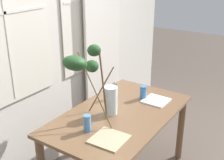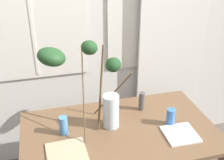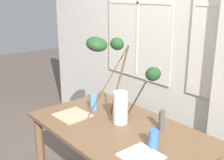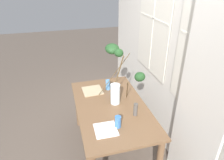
% 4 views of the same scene
% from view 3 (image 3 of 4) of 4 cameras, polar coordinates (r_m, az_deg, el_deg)
% --- Properties ---
extents(back_wall_with_windows, '(4.45, 0.14, 2.64)m').
position_cam_3_polar(back_wall_with_windows, '(2.66, 14.74, 7.24)').
color(back_wall_with_windows, beige).
rests_on(back_wall_with_windows, ground).
extents(dining_table, '(1.45, 0.86, 0.75)m').
position_cam_3_polar(dining_table, '(2.31, 1.22, -12.22)').
color(dining_table, brown).
rests_on(dining_table, ground).
extents(vase_with_branches, '(0.70, 0.53, 0.69)m').
position_cam_3_polar(vase_with_branches, '(2.33, 0.91, 1.22)').
color(vase_with_branches, silver).
rests_on(vase_with_branches, dining_table).
extents(drinking_glass_blue_left, '(0.06, 0.06, 0.15)m').
position_cam_3_polar(drinking_glass_blue_left, '(2.54, -3.79, -4.50)').
color(drinking_glass_blue_left, '#4C84BC').
rests_on(drinking_glass_blue_left, dining_table).
extents(drinking_glass_blue_right, '(0.07, 0.07, 0.14)m').
position_cam_3_polar(drinking_glass_blue_right, '(1.95, 8.44, -11.87)').
color(drinking_glass_blue_right, '#386BAD').
rests_on(drinking_glass_blue_right, dining_table).
extents(plate_square_left, '(0.28, 0.28, 0.01)m').
position_cam_3_polar(plate_square_left, '(2.46, -8.06, -7.08)').
color(plate_square_left, tan).
rests_on(plate_square_left, dining_table).
extents(plate_square_right, '(0.24, 0.24, 0.01)m').
position_cam_3_polar(plate_square_right, '(1.88, 5.85, -15.08)').
color(plate_square_right, white).
rests_on(plate_square_right, dining_table).
extents(pillar_candle, '(0.05, 0.05, 0.17)m').
position_cam_3_polar(pillar_candle, '(2.20, 10.06, -8.09)').
color(pillar_candle, '#514C47').
rests_on(pillar_candle, dining_table).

